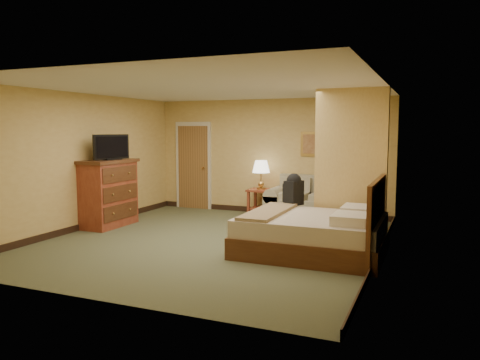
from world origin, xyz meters
The scene contains 17 objects.
floor centered at (0.00, 0.00, 0.00)m, with size 6.00×6.00×0.00m, color #4E5235.
ceiling centered at (0.00, 0.00, 2.60)m, with size 6.00×6.00×0.00m, color white.
back_wall centered at (0.00, 3.00, 1.30)m, with size 5.50×0.02×2.60m, color tan.
left_wall centered at (-2.75, 0.00, 1.30)m, with size 0.02×6.00×2.60m, color tan.
right_wall centered at (2.75, 0.00, 1.30)m, with size 0.02×6.00×2.60m, color tan.
partition centered at (2.15, 0.93, 1.30)m, with size 1.20×0.15×2.60m, color tan.
door centered at (-1.95, 2.96, 1.03)m, with size 0.94×0.16×2.10m.
baseboard centered at (0.00, 2.99, 0.06)m, with size 5.50×0.02×0.12m, color black.
loveseat centered at (1.06, 2.58, 0.30)m, with size 1.85×0.86×0.93m.
side_table centered at (-0.09, 2.65, 0.39)m, with size 0.54×0.54×0.59m.
table_lamp centered at (-0.09, 2.65, 1.08)m, with size 0.39×0.39×0.64m.
coffee_table centered at (1.42, 0.77, 0.32)m, with size 0.82×0.82×0.44m.
wall_picture centered at (1.06, 2.97, 1.60)m, with size 0.69×0.04×0.53m.
dresser centered at (-2.48, 0.39, 0.67)m, with size 0.65×1.24×1.32m.
tv centered at (-2.38, 0.39, 1.56)m, with size 0.29×0.79×0.49m.
bed centered at (1.81, -0.10, 0.32)m, with size 2.17×1.84×1.19m.
backpack centered at (1.19, 0.82, 0.88)m, with size 0.31×0.38×0.56m.
Camera 1 is at (3.45, -7.07, 1.90)m, focal length 35.00 mm.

